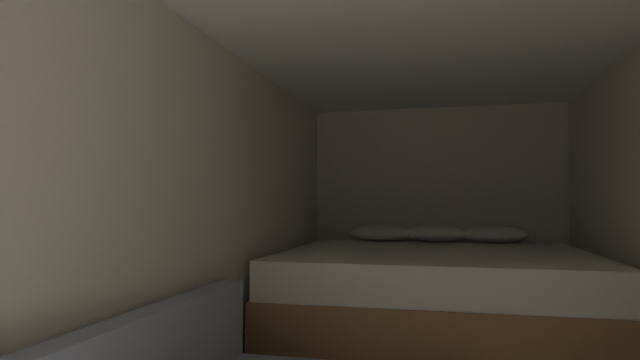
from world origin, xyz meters
name	(u,v)px	position (x,y,z in m)	size (l,w,h in m)	color
wall_back	(436,217)	(0.00, 4.46, 1.05)	(2.45, 0.05, 2.11)	beige
wall_left	(194,230)	(-1.20, 1.84, 1.05)	(0.05, 5.18, 2.11)	beige
ceiling_slab	(427,6)	(0.00, 1.84, 2.13)	(2.45, 5.18, 0.05)	white
bed	(435,305)	(0.00, 3.38, 0.42)	(2.23, 2.03, 0.99)	olive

